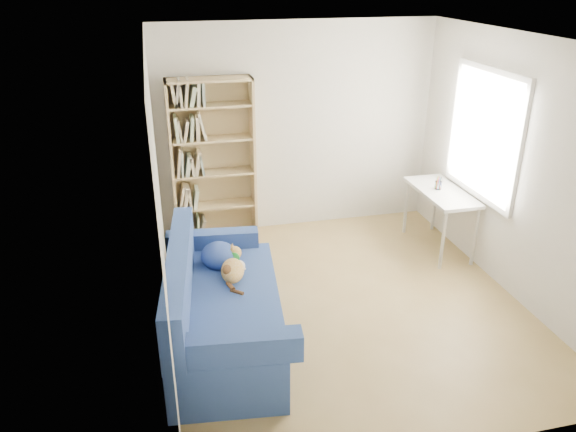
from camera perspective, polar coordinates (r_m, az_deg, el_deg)
The scene contains 6 objects.
ground at distance 5.86m, azimuth 5.77°, elevation -8.71°, with size 4.00×4.00×0.00m, color olive.
room_shell at distance 5.23m, azimuth 7.42°, elevation 6.90°, with size 3.54×4.04×2.62m.
sofa at distance 5.12m, azimuth -6.92°, elevation -9.30°, with size 1.15×2.07×0.97m.
bookshelf at distance 6.87m, azimuth -7.58°, elevation 4.81°, with size 1.00×0.31×2.00m.
desk at distance 6.87m, azimuth 15.31°, elevation 1.85°, with size 0.50×1.08×0.75m.
pen_cup at distance 6.85m, azimuth 15.02°, elevation 3.13°, with size 0.08×0.08×0.16m.
Camera 1 is at (-1.71, -4.63, 3.16)m, focal length 35.00 mm.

